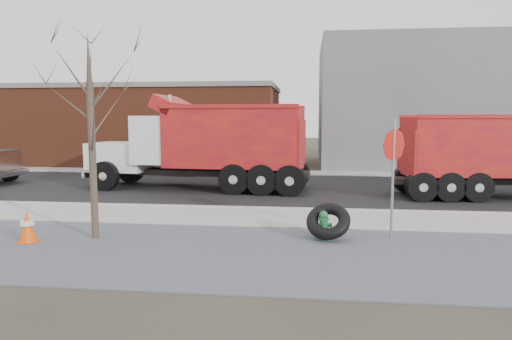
# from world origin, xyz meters

# --- Properties ---
(ground) EXTENTS (120.00, 120.00, 0.00)m
(ground) POSITION_xyz_m (0.00, 0.00, 0.00)
(ground) COLOR #383328
(ground) RESTS_ON ground
(gravel_verge) EXTENTS (60.00, 5.00, 0.03)m
(gravel_verge) POSITION_xyz_m (0.00, -3.50, 0.01)
(gravel_verge) COLOR gray
(gravel_verge) RESTS_ON ground
(sidewalk) EXTENTS (60.00, 2.50, 0.06)m
(sidewalk) POSITION_xyz_m (0.00, 0.25, 0.03)
(sidewalk) COLOR #9E9B93
(sidewalk) RESTS_ON ground
(curb) EXTENTS (60.00, 0.15, 0.11)m
(curb) POSITION_xyz_m (0.00, 1.55, 0.06)
(curb) COLOR #9E9B93
(curb) RESTS_ON ground
(road) EXTENTS (60.00, 9.40, 0.02)m
(road) POSITION_xyz_m (0.00, 6.30, 0.01)
(road) COLOR black
(road) RESTS_ON ground
(far_sidewalk) EXTENTS (60.00, 2.00, 0.06)m
(far_sidewalk) POSITION_xyz_m (0.00, 12.00, 0.03)
(far_sidewalk) COLOR #9E9B93
(far_sidewalk) RESTS_ON ground
(building_grey) EXTENTS (12.00, 10.00, 8.00)m
(building_grey) POSITION_xyz_m (9.00, 18.00, 4.00)
(building_grey) COLOR gray
(building_grey) RESTS_ON ground
(building_brick) EXTENTS (20.20, 8.20, 5.30)m
(building_brick) POSITION_xyz_m (-10.00, 17.00, 2.65)
(building_brick) COLOR brown
(building_brick) RESTS_ON ground
(bare_tree) EXTENTS (3.20, 3.20, 5.20)m
(bare_tree) POSITION_xyz_m (-3.20, -2.60, 3.30)
(bare_tree) COLOR #382D23
(bare_tree) RESTS_ON ground
(fire_hydrant) EXTENTS (0.44, 0.43, 0.77)m
(fire_hydrant) POSITION_xyz_m (2.64, -2.10, 0.35)
(fire_hydrant) COLOR #276737
(fire_hydrant) RESTS_ON ground
(truck_tire) EXTENTS (1.32, 1.28, 0.95)m
(truck_tire) POSITION_xyz_m (2.75, -2.06, 0.49)
(truck_tire) COLOR black
(truck_tire) RESTS_ON ground
(stop_sign) EXTENTS (0.64, 0.58, 3.08)m
(stop_sign) POSITION_xyz_m (4.37, -1.77, 2.08)
(stop_sign) COLOR gray
(stop_sign) RESTS_ON ground
(traffic_cone_near) EXTENTS (0.43, 0.43, 0.82)m
(traffic_cone_near) POSITION_xyz_m (-4.68, -3.19, 0.41)
(traffic_cone_near) COLOR #FE5308
(traffic_cone_near) RESTS_ON ground
(dump_truck_red_a) EXTENTS (8.89, 3.01, 3.56)m
(dump_truck_red_a) POSITION_xyz_m (9.69, 4.98, 1.81)
(dump_truck_red_a) COLOR black
(dump_truck_red_a) RESTS_ON ground
(dump_truck_red_b) EXTENTS (9.74, 3.39, 4.02)m
(dump_truck_red_b) POSITION_xyz_m (-2.17, 5.80, 2.05)
(dump_truck_red_b) COLOR black
(dump_truck_red_b) RESTS_ON ground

